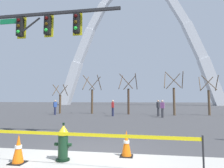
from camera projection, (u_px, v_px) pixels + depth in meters
ground_plane at (91, 154)px, 5.56m from camera, size 240.00×240.00×0.00m
fire_hydrant at (63, 143)px, 5.02m from camera, size 0.46×0.48×0.99m
caution_tape_barrier at (59, 141)px, 4.58m from camera, size 6.53×0.34×0.86m
traffic_cone_by_hydrant at (18, 149)px, 4.78m from camera, size 0.36×0.36×0.73m
traffic_cone_mid_sidewalk at (126, 144)px, 5.37m from camera, size 0.36×0.36×0.73m
traffic_signal_gantry at (26, 43)px, 8.84m from camera, size 6.42×0.44×6.00m
monument_arch at (137, 46)px, 58.96m from camera, size 49.77×2.89×41.82m
tree_far_left at (60, 101)px, 22.54m from camera, size 1.59×1.60×3.42m
tree_left_mid at (92, 97)px, 22.21m from camera, size 2.05×2.06×4.46m
tree_center_left at (128, 96)px, 21.14m from camera, size 2.06×2.08×4.49m
tree_center_right at (174, 96)px, 19.76m from camera, size 2.07×2.09×4.51m
tree_right_mid at (209, 98)px, 19.81m from camera, size 1.91×1.92×4.13m
pedestrian_walking_left at (158, 108)px, 18.50m from camera, size 0.33×0.39×1.59m
pedestrian_standing_center at (113, 108)px, 18.67m from camera, size 0.22×0.35×1.59m
pedestrian_walking_right at (55, 107)px, 20.27m from camera, size 0.37×0.39×1.59m
pedestrian_near_trees at (162, 109)px, 17.20m from camera, size 0.38×0.29×1.59m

